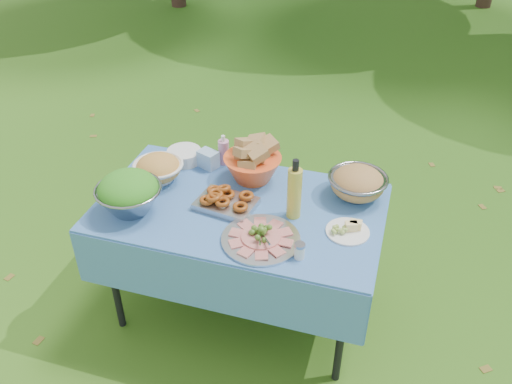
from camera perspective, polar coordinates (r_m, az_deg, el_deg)
ground at (r=3.31m, az=-1.50°, el=-12.08°), size 80.00×80.00×0.00m
picnic_table at (r=3.04m, az=-1.61°, el=-7.22°), size 1.46×0.86×0.76m
salad_bowl at (r=2.77m, az=-13.26°, el=-0.07°), size 0.39×0.39×0.22m
pasta_bowl_white at (r=3.00m, az=-10.24°, el=2.49°), size 0.31×0.31×0.15m
plate_stack at (r=3.16m, az=-7.56°, el=3.82°), size 0.26×0.26×0.07m
wipes_box at (r=3.09m, az=-5.05°, el=3.47°), size 0.13×0.11×0.10m
sanitizer_bottle at (r=3.09m, az=-3.43°, el=4.48°), size 0.07×0.07×0.18m
bread_bowl at (r=2.94m, az=-0.37°, el=3.14°), size 0.34×0.34×0.21m
pasta_bowl_steel at (r=2.87m, az=10.65°, el=0.97°), size 0.39×0.39×0.16m
fried_tray at (r=2.77m, az=-3.16°, el=-0.95°), size 0.32×0.25×0.07m
charcuterie_platter at (r=2.55m, az=0.52°, el=-4.37°), size 0.49×0.49×0.09m
oil_bottle at (r=2.64m, az=4.08°, el=0.35°), size 0.09×0.09×0.33m
cheese_plate at (r=2.64m, az=9.67°, el=-3.72°), size 0.25×0.25×0.06m
shaker at (r=2.47m, az=4.61°, el=-6.18°), size 0.05×0.05×0.08m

